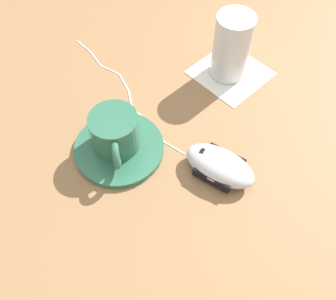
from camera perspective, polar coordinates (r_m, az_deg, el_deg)
ground_plane at (r=0.64m, az=5.71°, el=5.09°), size 3.00×3.00×0.00m
saucer at (r=0.59m, az=-7.45°, el=0.28°), size 0.14×0.14×0.01m
coffee_cup at (r=0.57m, az=-8.08°, el=2.63°), size 0.09×0.08×0.06m
computer_mouse at (r=0.56m, az=7.87°, el=-2.38°), size 0.07×0.12×0.04m
mouse_cable at (r=0.67m, az=-6.60°, el=8.87°), size 0.15×0.31×0.00m
napkin_under_glass at (r=0.71m, az=9.53°, el=11.53°), size 0.15×0.15×0.00m
drinking_glass at (r=0.67m, az=9.68°, el=15.31°), size 0.06×0.06×0.12m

